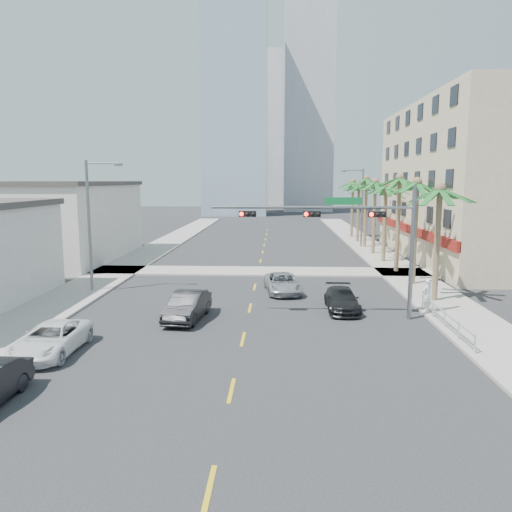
{
  "coord_description": "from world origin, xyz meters",
  "views": [
    {
      "loc": [
        1.68,
        -19.32,
        7.63
      ],
      "look_at": [
        0.46,
        8.01,
        3.5
      ],
      "focal_mm": 35.0,
      "sensor_mm": 36.0,
      "label": 1
    }
  ],
  "objects_px": {
    "car_lane_left": "(187,306)",
    "pedestrian": "(427,295)",
    "car_parked_far": "(51,339)",
    "traffic_signal_mast": "(354,228)",
    "car_lane_center": "(283,283)",
    "car_lane_right": "(342,300)"
  },
  "relations": [
    {
      "from": "car_lane_left",
      "to": "pedestrian",
      "type": "height_order",
      "value": "pedestrian"
    },
    {
      "from": "car_parked_far",
      "to": "car_lane_left",
      "type": "height_order",
      "value": "car_lane_left"
    },
    {
      "from": "car_lane_right",
      "to": "traffic_signal_mast",
      "type": "bearing_deg",
      "value": -80.47
    },
    {
      "from": "car_lane_left",
      "to": "car_lane_right",
      "type": "relative_size",
      "value": 1.04
    },
    {
      "from": "car_lane_right",
      "to": "pedestrian",
      "type": "bearing_deg",
      "value": -6.37
    },
    {
      "from": "car_lane_left",
      "to": "car_lane_right",
      "type": "height_order",
      "value": "car_lane_left"
    },
    {
      "from": "traffic_signal_mast",
      "to": "car_lane_center",
      "type": "distance_m",
      "value": 8.62
    },
    {
      "from": "car_parked_far",
      "to": "car_lane_right",
      "type": "distance_m",
      "value": 16.07
    },
    {
      "from": "car_lane_center",
      "to": "traffic_signal_mast",
      "type": "bearing_deg",
      "value": -66.6
    },
    {
      "from": "traffic_signal_mast",
      "to": "car_lane_center",
      "type": "relative_size",
      "value": 2.32
    },
    {
      "from": "car_parked_far",
      "to": "traffic_signal_mast",
      "type": "bearing_deg",
      "value": 24.54
    },
    {
      "from": "car_lane_left",
      "to": "car_lane_right",
      "type": "xyz_separation_m",
      "value": [
        8.81,
        2.34,
        -0.12
      ]
    },
    {
      "from": "traffic_signal_mast",
      "to": "pedestrian",
      "type": "height_order",
      "value": "traffic_signal_mast"
    },
    {
      "from": "car_lane_right",
      "to": "car_lane_center",
      "type": "bearing_deg",
      "value": 126.76
    },
    {
      "from": "traffic_signal_mast",
      "to": "pedestrian",
      "type": "bearing_deg",
      "value": 15.21
    },
    {
      "from": "car_lane_left",
      "to": "pedestrian",
      "type": "bearing_deg",
      "value": 14.11
    },
    {
      "from": "car_lane_left",
      "to": "pedestrian",
      "type": "distance_m",
      "value": 13.75
    },
    {
      "from": "traffic_signal_mast",
      "to": "car_lane_left",
      "type": "height_order",
      "value": "traffic_signal_mast"
    },
    {
      "from": "car_parked_far",
      "to": "pedestrian",
      "type": "distance_m",
      "value": 20.17
    },
    {
      "from": "traffic_signal_mast",
      "to": "car_lane_center",
      "type": "bearing_deg",
      "value": 120.69
    },
    {
      "from": "traffic_signal_mast",
      "to": "pedestrian",
      "type": "xyz_separation_m",
      "value": [
        4.52,
        1.23,
        -3.96
      ]
    },
    {
      "from": "car_parked_far",
      "to": "car_lane_right",
      "type": "bearing_deg",
      "value": 30.67
    }
  ]
}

